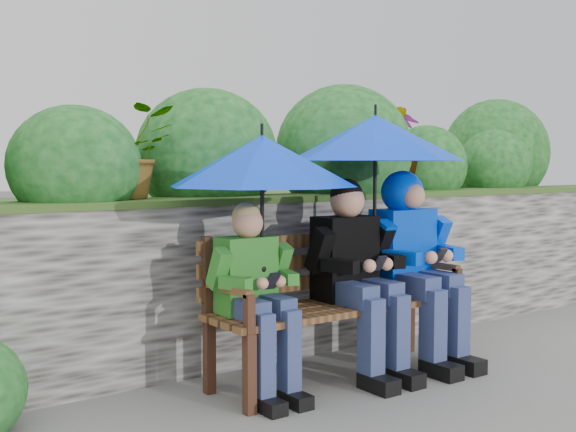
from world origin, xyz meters
TOP-DOWN VIEW (x-y plane):
  - ground at (0.00, 0.00)m, footprint 60.00×60.00m
  - garden_backdrop at (0.01, 1.58)m, footprint 8.00×2.85m
  - park_bench at (0.35, 0.14)m, footprint 1.60×0.47m
  - boy_left at (-0.23, 0.07)m, footprint 0.45×0.53m
  - boy_middle at (0.46, 0.06)m, footprint 0.54×0.63m
  - boy_right at (0.93, 0.07)m, footprint 0.57×0.69m
  - umbrella_left at (-0.17, 0.09)m, footprint 1.01×1.01m
  - umbrella_right at (0.66, 0.13)m, footprint 1.04×1.04m

SIDE VIEW (x-z plane):
  - ground at x=0.00m, z-range 0.00..0.00m
  - park_bench at x=0.35m, z-range 0.06..0.90m
  - boy_left at x=-0.23m, z-range 0.06..1.10m
  - boy_middle at x=0.46m, z-range 0.05..1.20m
  - garden_backdrop at x=0.01m, z-range -0.27..1.61m
  - boy_right at x=0.93m, z-range 0.10..1.29m
  - umbrella_left at x=-0.17m, z-range 0.85..1.64m
  - umbrella_right at x=0.66m, z-range 0.93..1.84m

